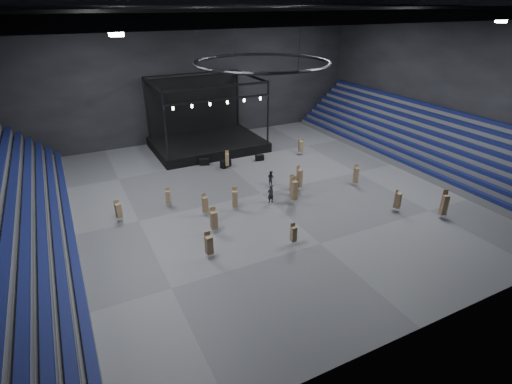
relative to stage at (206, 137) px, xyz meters
name	(u,v)px	position (x,y,z in m)	size (l,w,h in m)	color
floor	(261,194)	(0.00, -16.24, -1.45)	(50.00, 50.00, 0.00)	#505053
ceiling	(262,0)	(0.00, -16.24, 16.55)	(50.00, 42.00, 0.20)	black
wall_back	(190,74)	(0.00, 4.76, 7.55)	(50.00, 0.20, 18.00)	black
wall_front	(452,196)	(0.00, -37.24, 7.55)	(50.00, 0.20, 18.00)	black
wall_right	(448,84)	(25.00, -16.24, 7.55)	(0.20, 42.00, 18.00)	black
bleachers_left	(1,232)	(-22.94, -16.24, 0.28)	(7.20, 40.00, 6.40)	#4F4F52
bleachers_right	(424,145)	(22.94, -16.24, 0.28)	(7.20, 40.00, 6.40)	#4F4F52
stage	(206,137)	(0.00, 0.00, 0.00)	(14.00, 10.00, 9.20)	black
truss_ring	(262,62)	(0.00, -16.24, 11.55)	(12.30, 12.30, 5.15)	black
roof_girders	(262,11)	(0.00, -16.24, 15.75)	(49.00, 30.35, 0.70)	black
floodlights	(286,20)	(0.00, -20.24, 15.15)	(28.60, 16.60, 0.25)	white
flight_case_left	(204,162)	(-2.47, -6.04, -1.06)	(1.18, 0.59, 0.79)	black
flight_case_mid	(226,164)	(-0.42, -7.86, -1.02)	(1.29, 0.64, 0.86)	black
flight_case_right	(260,158)	(4.21, -7.70, -1.11)	(1.03, 0.52, 0.69)	black
chair_stack_0	(168,197)	(-9.28, -14.70, -0.41)	(0.52, 0.52, 1.96)	silver
chair_stack_1	(209,244)	(-8.81, -24.50, -0.24)	(0.54, 0.54, 2.27)	silver
chair_stack_2	(294,234)	(-2.06, -25.82, -0.42)	(0.42, 0.42, 1.95)	silver
chair_stack_3	(398,200)	(9.59, -25.37, -0.25)	(0.67, 0.67, 2.26)	silver
chair_stack_4	(118,210)	(-14.00, -15.49, -0.34)	(0.56, 0.56, 2.07)	silver
chair_stack_5	(294,190)	(1.84, -19.58, 0.00)	(0.55, 0.55, 2.84)	silver
chair_stack_6	(292,185)	(2.66, -17.93, -0.29)	(0.51, 0.51, 2.24)	silver
chair_stack_7	(235,199)	(-3.87, -18.29, -0.21)	(0.56, 0.56, 2.40)	silver
chair_stack_8	(356,175)	(9.91, -19.00, -0.19)	(0.56, 0.56, 2.47)	silver
chair_stack_9	(299,178)	(3.95, -17.20, -0.05)	(0.64, 0.64, 2.75)	silver
chair_stack_10	(214,219)	(-7.11, -21.15, -0.19)	(0.57, 0.57, 2.37)	silver
chair_stack_11	(227,159)	(-0.37, -8.23, -0.34)	(0.55, 0.55, 2.14)	silver
chair_stack_12	(301,146)	(9.87, -8.22, -0.30)	(0.61, 0.61, 2.15)	silver
chair_stack_13	(444,204)	(12.35, -28.22, -0.02)	(0.64, 0.64, 2.82)	silver
chair_stack_14	(205,204)	(-6.72, -17.98, -0.30)	(0.50, 0.50, 2.23)	silver
man_center	(271,194)	(-0.10, -18.39, -0.52)	(0.68, 0.45, 1.86)	black
crew_member	(271,178)	(1.95, -14.72, -0.65)	(0.78, 0.61, 1.60)	black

